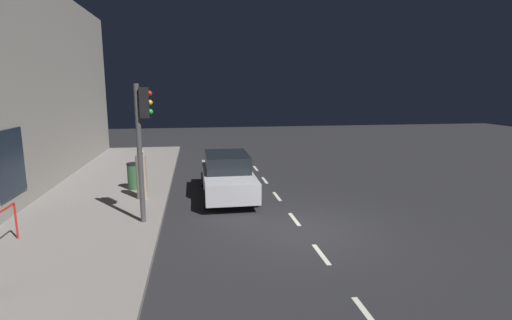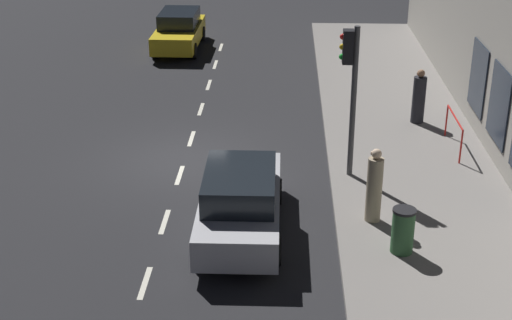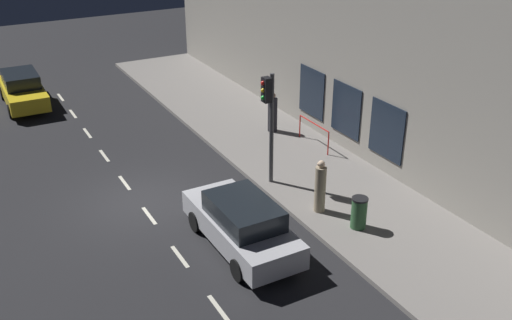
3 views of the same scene
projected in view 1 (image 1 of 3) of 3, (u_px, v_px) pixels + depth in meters
name	position (u px, v px, depth m)	size (l,w,h in m)	color
ground_plane	(303.00, 231.00, 10.98)	(60.00, 60.00, 0.00)	#232326
sidewalk	(69.00, 242.00, 10.02)	(4.50, 32.00, 0.15)	gray
lane_centre_line	(294.00, 219.00, 11.95)	(0.12, 27.20, 0.01)	beige
traffic_light	(142.00, 130.00, 10.83)	(0.49, 0.32, 3.95)	#424244
parked_car_0	(227.00, 175.00, 14.44)	(1.89, 4.58, 1.58)	#B7B7BC
pedestrian_1	(141.00, 175.00, 13.54)	(0.46, 0.46, 1.78)	gray
trash_bin	(134.00, 176.00, 14.89)	(0.51, 0.51, 1.02)	#2D5633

